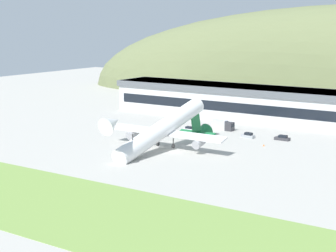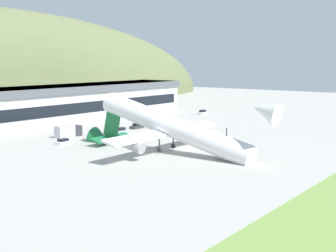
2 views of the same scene
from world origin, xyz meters
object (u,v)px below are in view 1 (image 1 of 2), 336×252
at_px(service_car_2, 282,138).
at_px(service_car_3, 248,136).
at_px(cargo_airplane, 164,130).
at_px(service_car_1, 190,129).
at_px(traffic_cone_0, 264,145).
at_px(fuel_truck, 222,125).
at_px(terminal_building, 271,103).

height_order(service_car_2, service_car_3, service_car_3).
height_order(cargo_airplane, service_car_1, cargo_airplane).
bearing_deg(traffic_cone_0, service_car_3, 138.02).
bearing_deg(service_car_2, fuel_truck, 169.08).
bearing_deg(fuel_truck, cargo_airplane, -90.59).
bearing_deg(terminal_building, service_car_3, -79.57).
height_order(cargo_airplane, fuel_truck, cargo_airplane).
bearing_deg(service_car_3, service_car_2, 14.91).
bearing_deg(service_car_2, terminal_building, 119.88).
distance_m(service_car_1, service_car_3, 20.10).
height_order(service_car_3, traffic_cone_0, service_car_3).
xyz_separation_m(service_car_2, service_car_3, (-9.78, -2.61, 0.06)).
distance_m(terminal_building, traffic_cone_0, 39.56).
distance_m(service_car_2, traffic_cone_0, 10.33).
distance_m(service_car_3, traffic_cone_0, 11.42).
distance_m(service_car_2, fuel_truck, 22.55).
relative_size(cargo_airplane, fuel_truck, 6.48).
xyz_separation_m(terminal_building, service_car_3, (5.31, -28.89, -5.98)).
bearing_deg(service_car_1, traffic_cone_0, -14.21).
bearing_deg(service_car_3, service_car_1, -178.87).
relative_size(service_car_1, fuel_truck, 0.54).
xyz_separation_m(service_car_2, fuel_truck, (-22.13, 4.27, 0.88)).
xyz_separation_m(service_car_1, fuel_truck, (7.75, 7.27, 0.92)).
relative_size(cargo_airplane, service_car_1, 11.98).
height_order(service_car_2, traffic_cone_0, service_car_2).
bearing_deg(service_car_2, service_car_1, -174.26).
bearing_deg(service_car_1, fuel_truck, 43.19).
bearing_deg(traffic_cone_0, service_car_1, 165.79).
distance_m(terminal_building, service_car_2, 30.90).
height_order(service_car_1, service_car_3, service_car_3).
relative_size(service_car_3, traffic_cone_0, 7.32).
distance_m(service_car_1, traffic_cone_0, 29.48).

